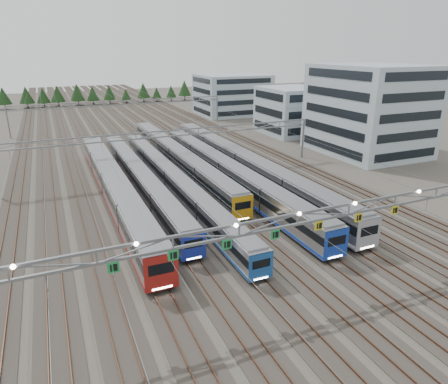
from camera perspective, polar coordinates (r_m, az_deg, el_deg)
name	(u,v)px	position (r m, az deg, el deg)	size (l,w,h in m)	color
ground	(293,291)	(38.67, 9.76, -13.76)	(400.00, 400.00, 0.00)	#47423A
track_bed	(115,116)	(129.33, -15.37, 10.42)	(54.00, 260.00, 5.42)	#2D2823
train_a	(113,185)	(60.82, -15.56, 1.03)	(3.20, 53.76, 4.17)	black
train_b	(139,177)	(64.29, -11.98, 2.05)	(2.72, 51.23, 3.54)	black
train_c	(173,180)	(62.47, -7.34, 1.71)	(2.57, 57.34, 3.34)	black
train_d	(177,157)	(74.87, -6.74, 5.01)	(2.97, 55.67, 3.87)	black
train_e	(227,173)	(64.71, 0.48, 2.79)	(3.01, 55.15, 3.93)	black
train_f	(243,164)	(69.36, 2.77, 4.05)	(3.19, 61.18, 4.16)	black
gantry_near	(298,222)	(35.16, 10.47, -4.21)	(56.36, 0.61, 8.08)	slate
gantry_mid	(168,139)	(70.58, -7.94, 7.56)	(56.36, 0.36, 8.00)	slate
gantry_far	(122,106)	(113.97, -14.37, 11.80)	(56.36, 0.36, 8.00)	slate
depot_bldg_south	(369,110)	(90.19, 19.98, 10.97)	(18.00, 22.00, 18.11)	#95A7B2
depot_bldg_mid	(292,111)	(107.21, 9.63, 11.39)	(14.00, 16.00, 11.76)	#95A7B2
depot_bldg_north	(232,95)	(137.44, 1.19, 13.73)	(22.00, 18.00, 12.96)	#95A7B2
treeline	(94,94)	(169.33, -18.02, 13.20)	(93.80, 5.60, 7.02)	#332114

